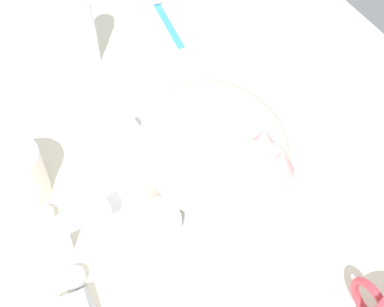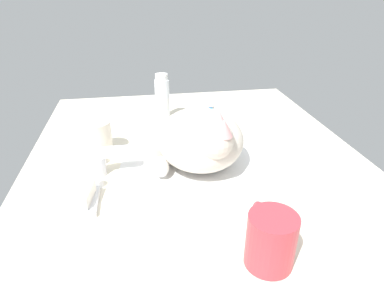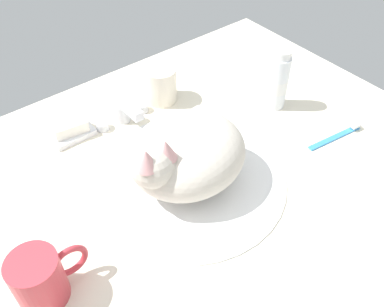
{
  "view_description": "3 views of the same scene",
  "coord_description": "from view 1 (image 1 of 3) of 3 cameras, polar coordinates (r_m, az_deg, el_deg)",
  "views": [
    {
      "loc": [
        -37.96,
        25.25,
        67.76
      ],
      "look_at": [
        1.48,
        2.48,
        5.43
      ],
      "focal_mm": 53.38,
      "sensor_mm": 36.0,
      "label": 1
    },
    {
      "loc": [
        -67.35,
        12.94,
        39.97
      ],
      "look_at": [
        -1.07,
        2.0,
        4.03
      ],
      "focal_mm": 31.29,
      "sensor_mm": 36.0,
      "label": 2
    },
    {
      "loc": [
        -33.54,
        -43.49,
        60.46
      ],
      "look_at": [
        2.35,
        1.64,
        4.47
      ],
      "focal_mm": 39.78,
      "sensor_mm": 36.0,
      "label": 3
    }
  ],
  "objects": [
    {
      "name": "cat",
      "position": [
        0.75,
        2.25,
        0.34
      ],
      "size": [
        24.68,
        21.5,
        15.25
      ],
      "color": "beige",
      "rests_on": "sink_basin"
    },
    {
      "name": "toothbrush",
      "position": [
        1.04,
        -2.7,
        13.38
      ],
      "size": [
        13.88,
        3.17,
        1.6
      ],
      "color": "#388CD8",
      "rests_on": "ground_plane"
    },
    {
      "name": "rinse_cup",
      "position": [
        0.8,
        -16.98,
        -2.0
      ],
      "size": [
        7.3,
        7.3,
        8.31
      ],
      "color": "silver",
      "rests_on": "ground_plane"
    },
    {
      "name": "sink_basin",
      "position": [
        0.81,
        2.03,
        -2.14
      ],
      "size": [
        37.55,
        37.55,
        0.65
      ],
      "primitive_type": "cylinder",
      "color": "white",
      "rests_on": "ground_plane"
    },
    {
      "name": "faucet",
      "position": [
        0.75,
        -12.71,
        -8.1
      ],
      "size": [
        13.05,
        9.33,
        6.44
      ],
      "color": "silver",
      "rests_on": "ground_plane"
    },
    {
      "name": "toothpaste_bottle",
      "position": [
        0.93,
        -10.95,
        11.97
      ],
      "size": [
        4.44,
        4.44,
        14.35
      ],
      "color": "white",
      "rests_on": "ground_plane"
    },
    {
      "name": "ground_plane",
      "position": [
        0.83,
        2.0,
        -2.85
      ],
      "size": [
        110.0,
        82.5,
        3.0
      ],
      "primitive_type": "cube",
      "color": "silver"
    }
  ]
}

